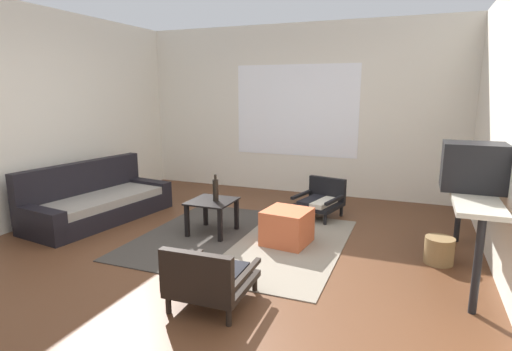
{
  "coord_description": "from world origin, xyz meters",
  "views": [
    {
      "loc": [
        1.87,
        -3.47,
        1.67
      ],
      "look_at": [
        0.23,
        0.68,
        0.74
      ],
      "focal_mm": 28.84,
      "sensor_mm": 36.0,
      "label": 1
    }
  ],
  "objects_px": {
    "ottoman_orange": "(287,227)",
    "console_shelf": "(470,198)",
    "armchair_by_window": "(321,199)",
    "armchair_striped_foreground": "(209,279)",
    "crt_television": "(474,167)",
    "coffee_table": "(212,208)",
    "couch": "(97,203)",
    "wicker_basket": "(439,250)",
    "glass_bottle": "(216,190)",
    "clay_vase": "(467,166)"
  },
  "relations": [
    {
      "from": "armchair_by_window",
      "to": "wicker_basket",
      "type": "xyz_separation_m",
      "value": [
        1.43,
        -1.08,
        -0.11
      ]
    },
    {
      "from": "armchair_striped_foreground",
      "to": "wicker_basket",
      "type": "bearing_deg",
      "value": 42.57
    },
    {
      "from": "armchair_by_window",
      "to": "console_shelf",
      "type": "height_order",
      "value": "console_shelf"
    },
    {
      "from": "armchair_by_window",
      "to": "ottoman_orange",
      "type": "distance_m",
      "value": 1.15
    },
    {
      "from": "console_shelf",
      "to": "crt_television",
      "type": "distance_m",
      "value": 0.31
    },
    {
      "from": "clay_vase",
      "to": "wicker_basket",
      "type": "relative_size",
      "value": 1.25
    },
    {
      "from": "console_shelf",
      "to": "crt_television",
      "type": "height_order",
      "value": "crt_television"
    },
    {
      "from": "armchair_by_window",
      "to": "couch",
      "type": "bearing_deg",
      "value": -156.13
    },
    {
      "from": "console_shelf",
      "to": "wicker_basket",
      "type": "distance_m",
      "value": 0.62
    },
    {
      "from": "armchair_by_window",
      "to": "glass_bottle",
      "type": "bearing_deg",
      "value": -130.85
    },
    {
      "from": "coffee_table",
      "to": "glass_bottle",
      "type": "xyz_separation_m",
      "value": [
        0.05,
        -0.0,
        0.22
      ]
    },
    {
      "from": "crt_television",
      "to": "wicker_basket",
      "type": "height_order",
      "value": "crt_television"
    },
    {
      "from": "coffee_table",
      "to": "glass_bottle",
      "type": "relative_size",
      "value": 1.68
    },
    {
      "from": "crt_television",
      "to": "couch",
      "type": "bearing_deg",
      "value": 179.54
    },
    {
      "from": "ottoman_orange",
      "to": "glass_bottle",
      "type": "bearing_deg",
      "value": -179.81
    },
    {
      "from": "armchair_by_window",
      "to": "ottoman_orange",
      "type": "bearing_deg",
      "value": -95.88
    },
    {
      "from": "armchair_striped_foreground",
      "to": "ottoman_orange",
      "type": "bearing_deg",
      "value": 83.87
    },
    {
      "from": "coffee_table",
      "to": "ottoman_orange",
      "type": "relative_size",
      "value": 1.11
    },
    {
      "from": "armchair_by_window",
      "to": "crt_television",
      "type": "height_order",
      "value": "crt_television"
    },
    {
      "from": "ottoman_orange",
      "to": "clay_vase",
      "type": "height_order",
      "value": "clay_vase"
    },
    {
      "from": "armchair_striped_foreground",
      "to": "glass_bottle",
      "type": "height_order",
      "value": "glass_bottle"
    },
    {
      "from": "crt_television",
      "to": "ottoman_orange",
      "type": "bearing_deg",
      "value": 176.9
    },
    {
      "from": "couch",
      "to": "wicker_basket",
      "type": "bearing_deg",
      "value": 1.59
    },
    {
      "from": "armchair_striped_foreground",
      "to": "crt_television",
      "type": "xyz_separation_m",
      "value": [
        1.91,
        1.42,
        0.77
      ]
    },
    {
      "from": "armchair_striped_foreground",
      "to": "wicker_basket",
      "type": "distance_m",
      "value": 2.32
    },
    {
      "from": "couch",
      "to": "wicker_basket",
      "type": "xyz_separation_m",
      "value": [
        4.13,
        0.11,
        -0.09
      ]
    },
    {
      "from": "coffee_table",
      "to": "crt_television",
      "type": "bearing_deg",
      "value": -2.0
    },
    {
      "from": "ottoman_orange",
      "to": "console_shelf",
      "type": "distance_m",
      "value": 1.82
    },
    {
      "from": "crt_television",
      "to": "glass_bottle",
      "type": "bearing_deg",
      "value": 177.99
    },
    {
      "from": "glass_bottle",
      "to": "console_shelf",
      "type": "bearing_deg",
      "value": -0.85
    },
    {
      "from": "couch",
      "to": "coffee_table",
      "type": "xyz_separation_m",
      "value": [
        1.67,
        0.06,
        0.1
      ]
    },
    {
      "from": "armchair_by_window",
      "to": "console_shelf",
      "type": "distance_m",
      "value": 2.07
    },
    {
      "from": "coffee_table",
      "to": "wicker_basket",
      "type": "xyz_separation_m",
      "value": [
        2.46,
        0.06,
        -0.19
      ]
    },
    {
      "from": "armchair_by_window",
      "to": "armchair_striped_foreground",
      "type": "relative_size",
      "value": 1.05
    },
    {
      "from": "armchair_striped_foreground",
      "to": "clay_vase",
      "type": "relative_size",
      "value": 1.86
    },
    {
      "from": "armchair_by_window",
      "to": "console_shelf",
      "type": "xyz_separation_m",
      "value": [
        1.63,
        -1.18,
        0.47
      ]
    },
    {
      "from": "couch",
      "to": "wicker_basket",
      "type": "distance_m",
      "value": 4.14
    },
    {
      "from": "ottoman_orange",
      "to": "crt_television",
      "type": "distance_m",
      "value": 1.93
    },
    {
      "from": "clay_vase",
      "to": "coffee_table",
      "type": "bearing_deg",
      "value": -171.2
    },
    {
      "from": "ottoman_orange",
      "to": "clay_vase",
      "type": "xyz_separation_m",
      "value": [
        1.75,
        0.41,
        0.73
      ]
    },
    {
      "from": "couch",
      "to": "console_shelf",
      "type": "relative_size",
      "value": 1.13
    },
    {
      "from": "console_shelf",
      "to": "armchair_striped_foreground",
      "type": "bearing_deg",
      "value": -142.46
    },
    {
      "from": "couch",
      "to": "armchair_by_window",
      "type": "relative_size",
      "value": 2.91
    },
    {
      "from": "wicker_basket",
      "to": "armchair_by_window",
      "type": "bearing_deg",
      "value": 142.76
    },
    {
      "from": "armchair_by_window",
      "to": "wicker_basket",
      "type": "distance_m",
      "value": 1.79
    },
    {
      "from": "coffee_table",
      "to": "armchair_by_window",
      "type": "height_order",
      "value": "armchair_by_window"
    },
    {
      "from": "armchair_striped_foreground",
      "to": "couch",
      "type": "bearing_deg",
      "value": 149.14
    },
    {
      "from": "console_shelf",
      "to": "clay_vase",
      "type": "relative_size",
      "value": 5.03
    },
    {
      "from": "crt_television",
      "to": "wicker_basket",
      "type": "distance_m",
      "value": 0.91
    },
    {
      "from": "wicker_basket",
      "to": "crt_television",
      "type": "bearing_deg",
      "value": -36.29
    }
  ]
}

